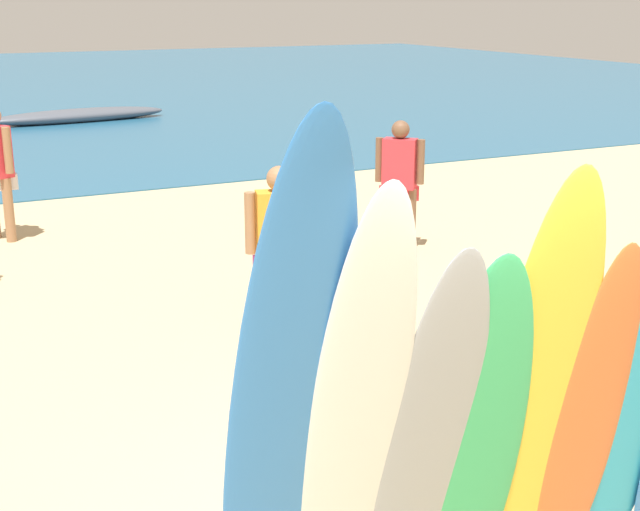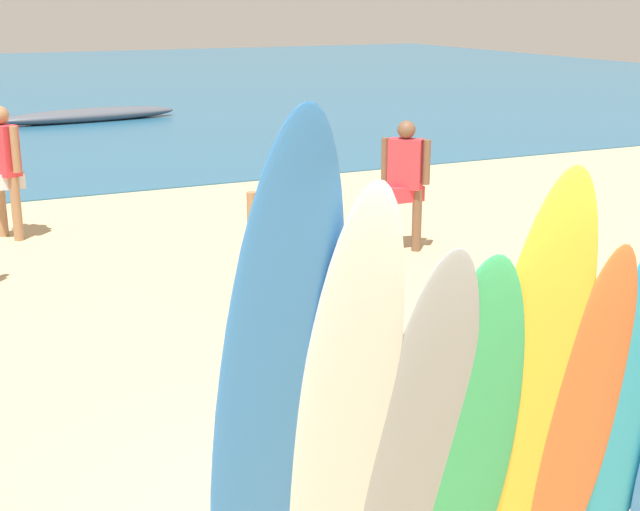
# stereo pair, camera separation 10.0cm
# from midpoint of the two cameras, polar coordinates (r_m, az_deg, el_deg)

# --- Properties ---
(ground) EXTENTS (60.00, 60.00, 0.00)m
(ground) POSITION_cam_midpoint_polar(r_m,az_deg,el_deg) (17.94, -17.12, 5.75)
(ground) COLOR tan
(surfboard_rack) EXTENTS (3.43, 0.07, 0.74)m
(surfboard_rack) POSITION_cam_midpoint_polar(r_m,az_deg,el_deg) (5.06, 10.86, -13.14)
(surfboard_rack) COLOR brown
(surfboard_rack) RESTS_ON ground
(surfboard_blue_0) EXTENTS (0.58, 0.69, 2.73)m
(surfboard_blue_0) POSITION_cam_midpoint_polar(r_m,az_deg,el_deg) (3.60, -2.96, -11.61)
(surfboard_blue_0) COLOR #337AD1
(surfboard_blue_0) RESTS_ON ground
(surfboard_white_1) EXTENTS (0.47, 0.62, 2.44)m
(surfboard_white_1) POSITION_cam_midpoint_polar(r_m,az_deg,el_deg) (3.79, 1.35, -12.56)
(surfboard_white_1) COLOR white
(surfboard_white_1) RESTS_ON ground
(surfboard_grey_2) EXTENTS (0.57, 0.55, 2.11)m
(surfboard_grey_2) POSITION_cam_midpoint_polar(r_m,az_deg,el_deg) (4.07, 6.08, -13.09)
(surfboard_grey_2) COLOR #999EA3
(surfboard_grey_2) RESTS_ON ground
(surfboard_green_3) EXTENTS (0.55, 0.47, 2.04)m
(surfboard_green_3) POSITION_cam_midpoint_polar(r_m,az_deg,el_deg) (4.25, 9.11, -12.45)
(surfboard_green_3) COLOR #38B266
(surfboard_green_3) RESTS_ON ground
(surfboard_yellow_4) EXTENTS (0.58, 0.51, 2.39)m
(surfboard_yellow_4) POSITION_cam_midpoint_polar(r_m,az_deg,el_deg) (4.36, 13.09, -9.31)
(surfboard_yellow_4) COLOR yellow
(surfboard_yellow_4) RESTS_ON ground
(surfboard_orange_5) EXTENTS (0.51, 0.42, 1.99)m
(surfboard_orange_5) POSITION_cam_midpoint_polar(r_m,az_deg,el_deg) (4.66, 16.14, -10.51)
(surfboard_orange_5) COLOR orange
(surfboard_orange_5) RESTS_ON ground
(surfboard_teal_6) EXTENTS (0.59, 0.47, 2.10)m
(surfboard_teal_6) POSITION_cam_midpoint_polar(r_m,az_deg,el_deg) (4.87, 19.06, -8.88)
(surfboard_teal_6) COLOR #289EC6
(surfboard_teal_6) RESTS_ON ground
(beachgoer_strolling) EXTENTS (0.60, 0.31, 1.64)m
(beachgoer_strolling) POSITION_cam_midpoint_polar(r_m,az_deg,el_deg) (7.90, -2.96, 0.82)
(beachgoer_strolling) COLOR #9E704C
(beachgoer_strolling) RESTS_ON ground
(beachgoer_photographing) EXTENTS (0.47, 0.46, 1.62)m
(beachgoer_photographing) POSITION_cam_midpoint_polar(r_m,az_deg,el_deg) (10.99, 4.86, 5.10)
(beachgoer_photographing) COLOR brown
(beachgoer_photographing) RESTS_ON ground
(distant_boat) EXTENTS (4.60, 1.34, 0.36)m
(distant_boat) POSITION_cam_midpoint_polar(r_m,az_deg,el_deg) (23.62, -15.37, 8.65)
(distant_boat) COLOR #4C515B
(distant_boat) RESTS_ON ground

